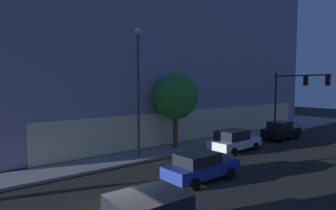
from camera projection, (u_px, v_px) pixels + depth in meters
modern_building at (125, 46)px, 36.16m from camera, size 33.30×29.12×20.36m
traffic_light_far_corner at (296, 90)px, 26.65m from camera, size 0.37×5.59×6.09m
street_lamp_sidewalk at (138, 77)px, 18.70m from camera, size 0.44×0.44×8.66m
sidewalk_tree at (175, 97)px, 21.67m from camera, size 3.52×3.52×5.75m
car_blue at (201, 166)px, 14.71m from camera, size 4.28×1.97×1.49m
car_white at (234, 140)px, 21.29m from camera, size 4.45×2.21×1.62m
car_black at (281, 130)px, 25.85m from camera, size 4.18×2.00×1.69m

